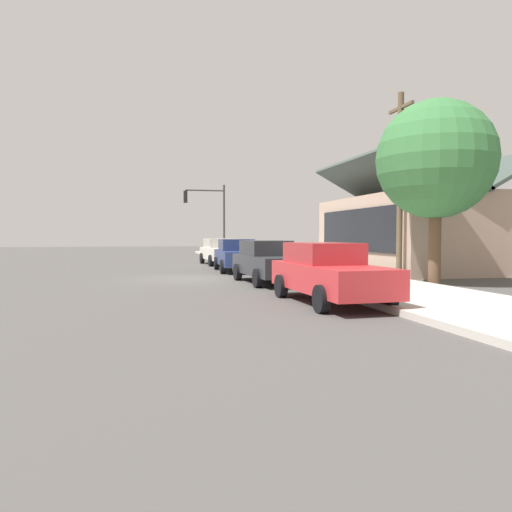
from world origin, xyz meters
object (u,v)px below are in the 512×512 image
(car_navy, at_px, (237,255))
(car_ivory, at_px, (221,251))
(shade_tree, at_px, (436,160))
(car_charcoal, at_px, (268,261))
(fire_hydrant_red, at_px, (328,273))
(utility_pole_wooden, at_px, (400,182))
(traffic_light_main, at_px, (208,210))
(car_cherry, at_px, (328,272))

(car_navy, bearing_deg, car_ivory, -178.15)
(car_navy, bearing_deg, shade_tree, 36.49)
(car_charcoal, height_order, fire_hydrant_red, car_charcoal)
(car_ivory, relative_size, car_navy, 1.02)
(car_charcoal, xyz_separation_m, utility_pole_wooden, (-0.23, 5.55, 3.11))
(car_charcoal, bearing_deg, utility_pole_wooden, 90.01)
(car_ivory, relative_size, shade_tree, 0.75)
(traffic_light_main, xyz_separation_m, utility_pole_wooden, (15.24, 5.66, 0.44))
(car_ivory, height_order, car_cherry, same)
(car_ivory, height_order, car_navy, same)
(car_ivory, xyz_separation_m, traffic_light_main, (-3.50, -0.26, 2.67))
(car_ivory, xyz_separation_m, utility_pole_wooden, (11.73, 5.40, 3.11))
(car_ivory, distance_m, car_navy, 5.78)
(utility_pole_wooden, bearing_deg, car_ivory, -155.29)
(car_navy, height_order, fire_hydrant_red, car_navy)
(car_charcoal, relative_size, utility_pole_wooden, 0.64)
(shade_tree, bearing_deg, car_ivory, -159.14)
(car_ivory, relative_size, car_charcoal, 1.03)
(car_ivory, height_order, utility_pole_wooden, utility_pole_wooden)
(car_ivory, distance_m, traffic_light_main, 4.41)
(car_ivory, relative_size, traffic_light_main, 0.95)
(traffic_light_main, bearing_deg, utility_pole_wooden, 20.38)
(car_cherry, relative_size, fire_hydrant_red, 6.93)
(utility_pole_wooden, bearing_deg, car_navy, -137.14)
(traffic_light_main, height_order, utility_pole_wooden, utility_pole_wooden)
(car_ivory, xyz_separation_m, car_charcoal, (11.96, -0.15, -0.00))
(car_navy, distance_m, traffic_light_main, 9.65)
(car_cherry, relative_size, utility_pole_wooden, 0.66)
(shade_tree, relative_size, utility_pole_wooden, 0.88)
(car_ivory, distance_m, car_cherry, 17.64)
(car_navy, height_order, utility_pole_wooden, utility_pole_wooden)
(car_charcoal, distance_m, shade_tree, 7.01)
(car_charcoal, height_order, utility_pole_wooden, utility_pole_wooden)
(car_ivory, relative_size, fire_hydrant_red, 6.93)
(car_ivory, xyz_separation_m, car_cherry, (17.64, -0.00, -0.00))
(car_navy, height_order, car_charcoal, same)
(car_charcoal, bearing_deg, traffic_light_main, 178.10)
(car_ivory, distance_m, car_charcoal, 11.96)
(car_navy, distance_m, utility_pole_wooden, 8.71)
(car_navy, height_order, traffic_light_main, traffic_light_main)
(car_cherry, distance_m, fire_hydrant_red, 3.79)
(shade_tree, bearing_deg, fire_hydrant_red, -90.91)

